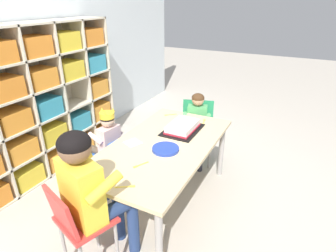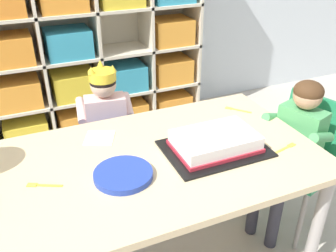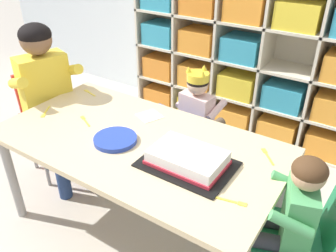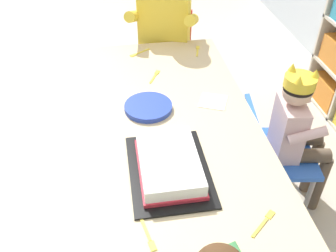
# 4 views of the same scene
# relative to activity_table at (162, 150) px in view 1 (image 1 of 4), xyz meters

# --- Properties ---
(ground) EXTENTS (16.00, 16.00, 0.00)m
(ground) POSITION_rel_activity_table_xyz_m (0.00, 0.00, -0.55)
(ground) COLOR #BCB2A3
(classroom_back_wall) EXTENTS (6.06, 0.10, 2.62)m
(classroom_back_wall) POSITION_rel_activity_table_xyz_m (0.00, 1.61, 0.76)
(classroom_back_wall) COLOR silver
(classroom_back_wall) RESTS_ON ground
(storage_cubby_shelf) EXTENTS (1.91, 0.32, 1.53)m
(storage_cubby_shelf) POSITION_rel_activity_table_xyz_m (-0.03, 1.39, 0.18)
(storage_cubby_shelf) COLOR beige
(storage_cubby_shelf) RESTS_ON ground
(activity_table) EXTENTS (1.48, 0.78, 0.61)m
(activity_table) POSITION_rel_activity_table_xyz_m (0.00, 0.00, 0.00)
(activity_table) COLOR #D1B789
(activity_table) RESTS_ON ground
(classroom_chair_blue) EXTENTS (0.42, 0.39, 0.59)m
(classroom_chair_blue) POSITION_rel_activity_table_xyz_m (0.01, 0.52, -0.19)
(classroom_chair_blue) COLOR blue
(classroom_chair_blue) RESTS_ON ground
(child_with_crown) EXTENTS (0.32, 0.32, 0.82)m
(child_with_crown) POSITION_rel_activity_table_xyz_m (0.03, 0.63, -0.04)
(child_with_crown) COLOR beige
(child_with_crown) RESTS_ON ground
(classroom_chair_adult_side) EXTENTS (0.41, 0.41, 0.72)m
(classroom_chair_adult_side) POSITION_rel_activity_table_xyz_m (-0.88, 0.13, -0.10)
(classroom_chair_adult_side) COLOR red
(classroom_chair_adult_side) RESTS_ON ground
(adult_helper_seated) EXTENTS (0.48, 0.46, 1.06)m
(adult_helper_seated) POSITION_rel_activity_table_xyz_m (-0.77, 0.10, 0.11)
(adult_helper_seated) COLOR yellow
(adult_helper_seated) RESTS_ON ground
(classroom_chair_guest_side) EXTENTS (0.44, 0.46, 0.68)m
(classroom_chair_guest_side) POSITION_rel_activity_table_xyz_m (0.88, 0.02, -0.14)
(classroom_chair_guest_side) COLOR #238451
(classroom_chair_guest_side) RESTS_ON ground
(guest_at_table_side) EXTENTS (0.34, 0.33, 0.82)m
(guest_at_table_side) POSITION_rel_activity_table_xyz_m (0.78, -0.01, -0.03)
(guest_at_table_side) COLOR #4C9E5B
(guest_at_table_side) RESTS_ON ground
(birthday_cake_on_tray) EXTENTS (0.42, 0.30, 0.07)m
(birthday_cake_on_tray) POSITION_rel_activity_table_xyz_m (0.32, -0.04, 0.09)
(birthday_cake_on_tray) COLOR black
(birthday_cake_on_tray) RESTS_ON activity_table
(paper_plate_stack) EXTENTS (0.22, 0.22, 0.02)m
(paper_plate_stack) POSITION_rel_activity_table_xyz_m (-0.08, -0.07, 0.07)
(paper_plate_stack) COLOR #233DA3
(paper_plate_stack) RESTS_ON activity_table
(paper_napkin_square) EXTENTS (0.16, 0.16, 0.00)m
(paper_napkin_square) POSITION_rel_activity_table_xyz_m (-0.09, 0.24, 0.06)
(paper_napkin_square) COLOR white
(paper_napkin_square) RESTS_ON activity_table
(fork_scattered_mid_table) EXTENTS (0.12, 0.05, 0.00)m
(fork_scattered_mid_table) POSITION_rel_activity_table_xyz_m (-0.60, 0.27, 0.06)
(fork_scattered_mid_table) COLOR yellow
(fork_scattered_mid_table) RESTS_ON activity_table
(fork_by_napkin) EXTENTS (0.12, 0.07, 0.00)m
(fork_by_napkin) POSITION_rel_activity_table_xyz_m (-0.36, -0.01, 0.06)
(fork_by_napkin) COLOR yellow
(fork_by_napkin) RESTS_ON activity_table
(fork_at_table_front_edge) EXTENTS (0.09, 0.12, 0.00)m
(fork_at_table_front_edge) POSITION_rel_activity_table_xyz_m (-0.62, -0.06, 0.06)
(fork_at_table_front_edge) COLOR yellow
(fork_at_table_front_edge) RESTS_ON activity_table
(fork_beside_plate_stack) EXTENTS (0.10, 0.11, 0.00)m
(fork_beside_plate_stack) POSITION_rel_activity_table_xyz_m (0.60, 0.23, 0.06)
(fork_beside_plate_stack) COLOR yellow
(fork_beside_plate_stack) RESTS_ON activity_table
(fork_near_cake_tray) EXTENTS (0.14, 0.05, 0.00)m
(fork_near_cake_tray) POSITION_rel_activity_table_xyz_m (0.59, -0.15, 0.06)
(fork_near_cake_tray) COLOR yellow
(fork_near_cake_tray) RESTS_ON activity_table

